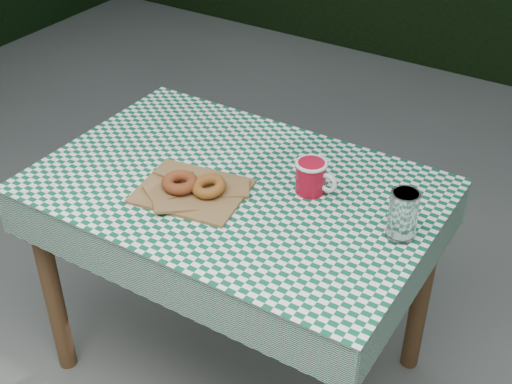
{
  "coord_description": "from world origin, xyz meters",
  "views": [
    {
      "loc": [
        1.0,
        -1.23,
        1.87
      ],
      "look_at": [
        0.17,
        0.1,
        0.79
      ],
      "focal_mm": 48.38,
      "sensor_mm": 36.0,
      "label": 1
    }
  ],
  "objects_px": {
    "table": "(237,283)",
    "drinking_glass": "(403,215)",
    "coffee_mug": "(311,177)",
    "paper_bag": "(192,190)"
  },
  "relations": [
    {
      "from": "table",
      "to": "paper_bag",
      "type": "bearing_deg",
      "value": -128.65
    },
    {
      "from": "table",
      "to": "paper_bag",
      "type": "xyz_separation_m",
      "value": [
        -0.08,
        -0.1,
        0.39
      ]
    },
    {
      "from": "table",
      "to": "drinking_glass",
      "type": "bearing_deg",
      "value": 3.03
    },
    {
      "from": "table",
      "to": "drinking_glass",
      "type": "relative_size",
      "value": 8.28
    },
    {
      "from": "paper_bag",
      "to": "coffee_mug",
      "type": "relative_size",
      "value": 1.75
    },
    {
      "from": "table",
      "to": "coffee_mug",
      "type": "xyz_separation_m",
      "value": [
        0.2,
        0.09,
        0.43
      ]
    },
    {
      "from": "coffee_mug",
      "to": "drinking_glass",
      "type": "distance_m",
      "value": 0.3
    },
    {
      "from": "table",
      "to": "coffee_mug",
      "type": "relative_size",
      "value": 6.62
    },
    {
      "from": "drinking_glass",
      "to": "paper_bag",
      "type": "bearing_deg",
      "value": -167.45
    },
    {
      "from": "paper_bag",
      "to": "drinking_glass",
      "type": "relative_size",
      "value": 2.18
    }
  ]
}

